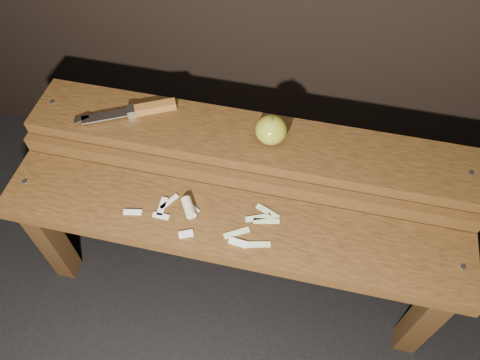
% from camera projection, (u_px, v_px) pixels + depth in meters
% --- Properties ---
extents(ground, '(60.00, 60.00, 0.00)m').
position_uv_depth(ground, '(236.00, 274.00, 1.54)').
color(ground, black).
extents(bench_front_tier, '(1.20, 0.20, 0.42)m').
position_uv_depth(bench_front_tier, '(230.00, 239.00, 1.21)').
color(bench_front_tier, '#35200D').
rests_on(bench_front_tier, ground).
extents(bench_rear_tier, '(1.20, 0.21, 0.50)m').
position_uv_depth(bench_rear_tier, '(248.00, 157.00, 1.29)').
color(bench_rear_tier, '#35200D').
rests_on(bench_rear_tier, ground).
extents(apple, '(0.08, 0.08, 0.09)m').
position_uv_depth(apple, '(271.00, 130.00, 1.19)').
color(apple, olive).
rests_on(apple, bench_rear_tier).
extents(knife, '(0.25, 0.14, 0.02)m').
position_uv_depth(knife, '(142.00, 110.00, 1.27)').
color(knife, brown).
rests_on(knife, bench_rear_tier).
extents(apple_scraps, '(0.39, 0.14, 0.03)m').
position_uv_depth(apple_scraps, '(200.00, 215.00, 1.17)').
color(apple_scraps, beige).
rests_on(apple_scraps, bench_front_tier).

